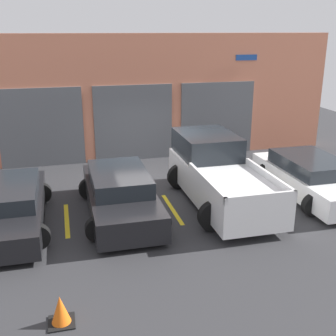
{
  "coord_description": "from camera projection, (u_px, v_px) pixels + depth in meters",
  "views": [
    {
      "loc": [
        -2.91,
        -13.05,
        4.98
      ],
      "look_at": [
        0.0,
        -1.69,
        1.1
      ],
      "focal_mm": 45.0,
      "sensor_mm": 36.0,
      "label": 1
    }
  ],
  "objects": [
    {
      "name": "parking_stripe_right",
      "position": [
        266.0,
        199.0,
        12.94
      ],
      "size": [
        0.12,
        2.2,
        0.01
      ],
      "primitive_type": "cube",
      "color": "gold",
      "rests_on": "ground"
    },
    {
      "name": "shophouse_building",
      "position": [
        136.0,
        99.0,
        16.53
      ],
      "size": [
        16.12,
        0.68,
        4.84
      ],
      "color": "#D17A5B",
      "rests_on": "ground"
    },
    {
      "name": "ground_plane",
      "position": [
        156.0,
        184.0,
        14.25
      ],
      "size": [
        28.0,
        28.0,
        0.0
      ],
      "primitive_type": "plane",
      "color": "#2D2D30"
    },
    {
      "name": "van_right",
      "position": [
        7.0,
        207.0,
        11.03
      ],
      "size": [
        2.23,
        4.63,
        1.14
      ],
      "color": "black",
      "rests_on": "ground"
    },
    {
      "name": "sedan_white",
      "position": [
        311.0,
        177.0,
        13.14
      ],
      "size": [
        2.27,
        4.58,
        1.21
      ],
      "color": "white",
      "rests_on": "ground"
    },
    {
      "name": "pickup_truck",
      "position": [
        218.0,
        174.0,
        12.62
      ],
      "size": [
        2.46,
        5.08,
        1.84
      ],
      "color": "white",
      "rests_on": "ground"
    },
    {
      "name": "sedan_side",
      "position": [
        120.0,
        194.0,
        11.72
      ],
      "size": [
        2.17,
        4.56,
        1.27
      ],
      "color": "black",
      "rests_on": "ground"
    },
    {
      "name": "traffic_cone",
      "position": [
        61.0,
        311.0,
        7.41
      ],
      "size": [
        0.47,
        0.47,
        0.55
      ],
      "color": "black",
      "rests_on": "ground"
    },
    {
      "name": "parking_stripe_left",
      "position": [
        67.0,
        220.0,
        11.53
      ],
      "size": [
        0.12,
        2.2,
        0.01
      ],
      "primitive_type": "cube",
      "color": "gold",
      "rests_on": "ground"
    },
    {
      "name": "parking_stripe_centre",
      "position": [
        172.0,
        209.0,
        12.24
      ],
      "size": [
        0.12,
        2.2,
        0.01
      ],
      "primitive_type": "cube",
      "color": "gold",
      "rests_on": "ground"
    }
  ]
}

